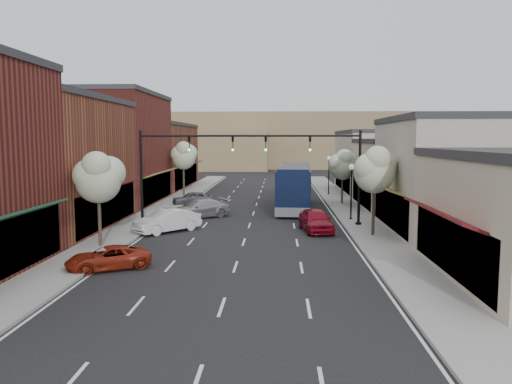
# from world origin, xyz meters

# --- Properties ---
(ground) EXTENTS (160.00, 160.00, 0.00)m
(ground) POSITION_xyz_m (0.00, 0.00, 0.00)
(ground) COLOR black
(ground) RESTS_ON ground
(sidewalk_left) EXTENTS (2.80, 73.00, 0.15)m
(sidewalk_left) POSITION_xyz_m (-8.40, 18.50, 0.07)
(sidewalk_left) COLOR gray
(sidewalk_left) RESTS_ON ground
(sidewalk_right) EXTENTS (2.80, 73.00, 0.15)m
(sidewalk_right) POSITION_xyz_m (8.40, 18.50, 0.07)
(sidewalk_right) COLOR gray
(sidewalk_right) RESTS_ON ground
(curb_left) EXTENTS (0.25, 73.00, 0.17)m
(curb_left) POSITION_xyz_m (-7.00, 18.50, 0.07)
(curb_left) COLOR gray
(curb_left) RESTS_ON ground
(curb_right) EXTENTS (0.25, 73.00, 0.17)m
(curb_right) POSITION_xyz_m (7.00, 18.50, 0.07)
(curb_right) COLOR gray
(curb_right) RESTS_ON ground
(bldg_left_midnear) EXTENTS (10.14, 14.10, 9.40)m
(bldg_left_midnear) POSITION_xyz_m (-14.23, 6.00, 4.66)
(bldg_left_midnear) COLOR brown
(bldg_left_midnear) RESTS_ON ground
(bldg_left_midfar) EXTENTS (10.14, 14.10, 10.90)m
(bldg_left_midfar) POSITION_xyz_m (-14.24, 20.00, 5.40)
(bldg_left_midfar) COLOR maroon
(bldg_left_midfar) RESTS_ON ground
(bldg_left_far) EXTENTS (10.14, 18.10, 8.40)m
(bldg_left_far) POSITION_xyz_m (-14.22, 36.00, 4.16)
(bldg_left_far) COLOR brown
(bldg_left_far) RESTS_ON ground
(bldg_right_midnear) EXTENTS (9.14, 12.10, 7.90)m
(bldg_right_midnear) POSITION_xyz_m (13.72, 6.00, 3.91)
(bldg_right_midnear) COLOR #AEA295
(bldg_right_midnear) RESTS_ON ground
(bldg_right_midfar) EXTENTS (9.14, 12.10, 6.40)m
(bldg_right_midfar) POSITION_xyz_m (13.70, 18.00, 3.17)
(bldg_right_midfar) COLOR #B5A790
(bldg_right_midfar) RESTS_ON ground
(bldg_right_far) EXTENTS (9.14, 16.10, 7.40)m
(bldg_right_far) POSITION_xyz_m (13.71, 32.00, 3.66)
(bldg_right_far) COLOR #AEA295
(bldg_right_far) RESTS_ON ground
(hill_far) EXTENTS (120.00, 30.00, 12.00)m
(hill_far) POSITION_xyz_m (0.00, 90.00, 6.00)
(hill_far) COLOR #7A6647
(hill_far) RESTS_ON ground
(hill_near) EXTENTS (50.00, 20.00, 8.00)m
(hill_near) POSITION_xyz_m (-25.00, 78.00, 4.00)
(hill_near) COLOR #7A6647
(hill_near) RESTS_ON ground
(signal_mast_right) EXTENTS (8.22, 0.46, 7.00)m
(signal_mast_right) POSITION_xyz_m (5.62, 8.00, 4.62)
(signal_mast_right) COLOR black
(signal_mast_right) RESTS_ON ground
(signal_mast_left) EXTENTS (8.22, 0.46, 7.00)m
(signal_mast_left) POSITION_xyz_m (-5.62, 8.00, 4.62)
(signal_mast_left) COLOR black
(signal_mast_left) RESTS_ON ground
(tree_right_near) EXTENTS (2.85, 2.65, 5.95)m
(tree_right_near) POSITION_xyz_m (8.35, 3.94, 4.45)
(tree_right_near) COLOR #47382B
(tree_right_near) RESTS_ON ground
(tree_right_far) EXTENTS (2.85, 2.65, 5.43)m
(tree_right_far) POSITION_xyz_m (8.35, 19.94, 3.99)
(tree_right_far) COLOR #47382B
(tree_right_far) RESTS_ON ground
(tree_left_near) EXTENTS (2.85, 2.65, 5.69)m
(tree_left_near) POSITION_xyz_m (-8.25, -0.06, 4.22)
(tree_left_near) COLOR #47382B
(tree_left_near) RESTS_ON ground
(tree_left_far) EXTENTS (2.85, 2.65, 6.13)m
(tree_left_far) POSITION_xyz_m (-8.25, 25.94, 4.60)
(tree_left_far) COLOR #47382B
(tree_left_far) RESTS_ON ground
(lamp_post_near) EXTENTS (0.44, 0.44, 4.44)m
(lamp_post_near) POSITION_xyz_m (7.80, 10.50, 3.01)
(lamp_post_near) COLOR black
(lamp_post_near) RESTS_ON ground
(lamp_post_far) EXTENTS (0.44, 0.44, 4.44)m
(lamp_post_far) POSITION_xyz_m (7.80, 28.00, 3.01)
(lamp_post_far) COLOR black
(lamp_post_far) RESTS_ON ground
(coach_bus) EXTENTS (3.56, 13.15, 3.98)m
(coach_bus) POSITION_xyz_m (3.62, 17.21, 2.06)
(coach_bus) COLOR black
(coach_bus) RESTS_ON ground
(red_hatchback) EXTENTS (2.50, 4.87, 1.59)m
(red_hatchback) POSITION_xyz_m (4.73, 5.81, 0.79)
(red_hatchback) COLOR maroon
(red_hatchback) RESTS_ON ground
(parked_car_a) EXTENTS (4.47, 3.53, 1.13)m
(parked_car_a) POSITION_xyz_m (-6.20, -4.72, 0.57)
(parked_car_a) COLOR maroon
(parked_car_a) RESTS_ON ground
(parked_car_b) EXTENTS (4.46, 4.66, 1.58)m
(parked_car_b) POSITION_xyz_m (-5.48, 5.14, 0.79)
(parked_car_b) COLOR silver
(parked_car_b) RESTS_ON ground
(parked_car_c) EXTENTS (5.44, 4.65, 1.50)m
(parked_car_c) POSITION_xyz_m (-4.31, 11.46, 0.75)
(parked_car_c) COLOR #9D9EA3
(parked_car_c) RESTS_ON ground
(parked_car_d) EXTENTS (4.18, 2.93, 1.32)m
(parked_car_d) POSITION_xyz_m (-6.20, 19.28, 0.66)
(parked_car_d) COLOR #55565C
(parked_car_d) RESTS_ON ground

